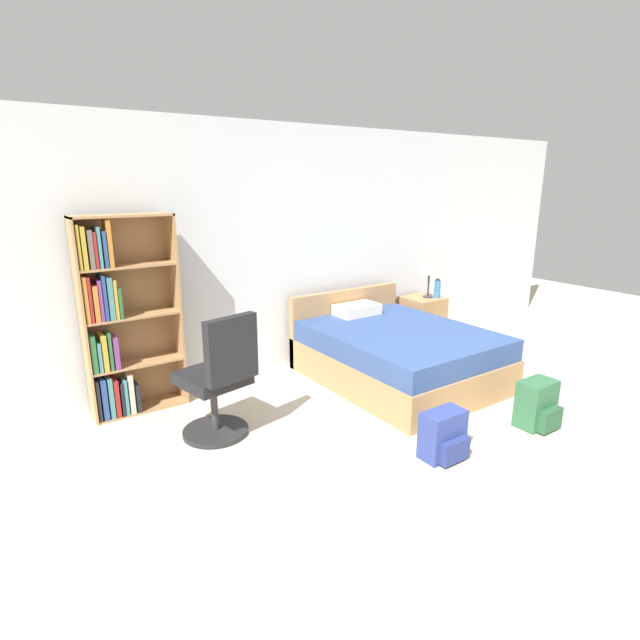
% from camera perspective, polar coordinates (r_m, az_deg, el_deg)
% --- Properties ---
extents(ground_plane, '(14.00, 14.00, 0.00)m').
position_cam_1_polar(ground_plane, '(3.76, 25.49, -18.64)').
color(ground_plane, beige).
extents(wall_back, '(9.00, 0.06, 2.60)m').
position_cam_1_polar(wall_back, '(5.49, -3.10, 8.02)').
color(wall_back, silver).
rests_on(wall_back, ground_plane).
extents(bookshelf, '(0.82, 0.27, 1.76)m').
position_cam_1_polar(bookshelf, '(4.64, -22.11, -0.22)').
color(bookshelf, '#AD7F51').
rests_on(bookshelf, ground_plane).
extents(bed, '(1.50, 1.91, 0.81)m').
position_cam_1_polar(bed, '(5.29, 8.54, -3.71)').
color(bed, '#AD7F51').
rests_on(bed, ground_plane).
extents(office_chair, '(0.57, 0.64, 1.06)m').
position_cam_1_polar(office_chair, '(4.06, -11.44, -6.92)').
color(office_chair, '#232326').
rests_on(office_chair, ground_plane).
extents(nightstand, '(0.45, 0.49, 0.61)m').
position_cam_1_polar(nightstand, '(6.51, 11.52, -0.04)').
color(nightstand, '#AD7F51').
rests_on(nightstand, ground_plane).
extents(table_lamp, '(0.22, 0.22, 0.48)m').
position_cam_1_polar(table_lamp, '(6.38, 12.40, 5.82)').
color(table_lamp, '#333333').
rests_on(table_lamp, nightstand).
extents(water_bottle, '(0.08, 0.08, 0.24)m').
position_cam_1_polar(water_bottle, '(6.43, 13.26, 3.49)').
color(water_bottle, teal).
rests_on(water_bottle, nightstand).
extents(backpack_green, '(0.33, 0.28, 0.41)m').
position_cam_1_polar(backpack_green, '(4.66, 23.60, -8.90)').
color(backpack_green, '#2D603D').
rests_on(backpack_green, ground_plane).
extents(backpack_blue, '(0.34, 0.26, 0.37)m').
position_cam_1_polar(backpack_blue, '(3.96, 13.96, -12.72)').
color(backpack_blue, navy).
rests_on(backpack_blue, ground_plane).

